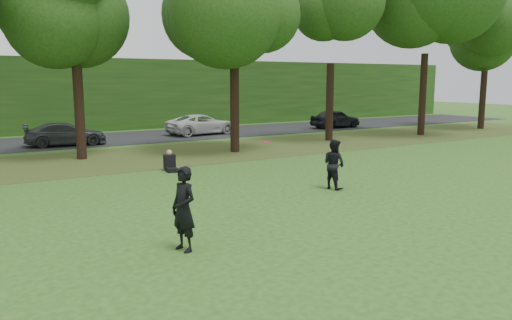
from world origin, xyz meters
The scene contains 9 objects.
ground centered at (0.00, 0.00, 0.00)m, with size 120.00×120.00×0.00m, color #26531A.
leaf_litter centered at (0.00, 13.00, 0.01)m, with size 60.00×7.00×0.01m, color #51481D.
street centered at (0.00, 21.00, 0.01)m, with size 70.00×7.00×0.02m, color black.
far_hedge centered at (0.00, 27.00, 2.50)m, with size 70.00×3.00×5.00m, color #194112.
player_left centered at (-3.95, 0.22, 0.89)m, with size 0.65×0.43×1.79m, color black.
player_right centered at (2.64, 3.23, 0.81)m, with size 0.79×0.62×1.63m, color black.
parked_cars centered at (-1.69, 19.90, 0.67)m, with size 39.91×3.91×1.45m.
frisbee centered at (-1.29, 1.20, 2.02)m, with size 0.37×0.37×0.11m.
seated_person centered at (-0.72, 9.04, 0.31)m, with size 0.49×0.77×0.83m.
Camera 1 is at (-7.91, -9.11, 3.55)m, focal length 35.00 mm.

